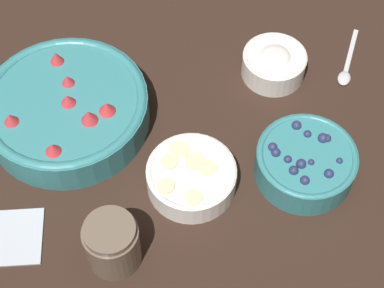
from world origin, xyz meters
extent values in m
plane|color=black|center=(0.00, 0.00, 0.00)|extent=(4.00, 4.00, 0.00)
cylinder|color=teal|center=(0.21, -0.08, 0.03)|extent=(0.26, 0.26, 0.06)
torus|color=teal|center=(0.21, -0.08, 0.05)|extent=(0.26, 0.26, 0.02)
cylinder|color=red|center=(0.21, -0.08, 0.04)|extent=(0.21, 0.21, 0.02)
cone|color=red|center=(0.23, -0.16, 0.07)|extent=(0.03, 0.03, 0.03)
cone|color=red|center=(0.21, -0.12, 0.06)|extent=(0.04, 0.04, 0.02)
cone|color=red|center=(0.29, -0.04, 0.06)|extent=(0.04, 0.04, 0.02)
cone|color=red|center=(0.22, 0.01, 0.06)|extent=(0.04, 0.04, 0.02)
cone|color=red|center=(0.14, -0.06, 0.06)|extent=(0.04, 0.04, 0.02)
cone|color=red|center=(0.20, -0.08, 0.06)|extent=(0.04, 0.04, 0.02)
cone|color=red|center=(0.17, -0.04, 0.07)|extent=(0.04, 0.04, 0.03)
cylinder|color=teal|center=(-0.16, 0.03, 0.03)|extent=(0.15, 0.15, 0.05)
torus|color=teal|center=(-0.16, 0.03, 0.05)|extent=(0.15, 0.15, 0.01)
cylinder|color=navy|center=(-0.16, 0.03, 0.04)|extent=(0.12, 0.12, 0.02)
sphere|color=navy|center=(-0.20, 0.04, 0.05)|extent=(0.01, 0.01, 0.01)
sphere|color=navy|center=(-0.13, 0.06, 0.05)|extent=(0.01, 0.01, 0.01)
sphere|color=navy|center=(-0.19, 0.00, 0.05)|extent=(0.01, 0.01, 0.01)
sphere|color=navy|center=(-0.11, 0.01, 0.05)|extent=(0.01, 0.01, 0.01)
sphere|color=navy|center=(-0.19, 0.06, 0.05)|extent=(0.01, 0.01, 0.01)
sphere|color=navy|center=(-0.19, 0.00, 0.05)|extent=(0.01, 0.01, 0.01)
sphere|color=navy|center=(-0.15, 0.07, 0.05)|extent=(0.01, 0.01, 0.01)
sphere|color=navy|center=(-0.13, 0.04, 0.05)|extent=(0.01, 0.01, 0.01)
sphere|color=navy|center=(-0.15, -0.03, 0.05)|extent=(0.02, 0.02, 0.02)
sphere|color=navy|center=(-0.19, 0.00, 0.05)|extent=(0.02, 0.02, 0.02)
sphere|color=navy|center=(-0.11, 0.02, 0.05)|extent=(0.01, 0.01, 0.01)
sphere|color=navy|center=(-0.15, 0.04, 0.05)|extent=(0.02, 0.02, 0.02)
sphere|color=navy|center=(-0.16, -0.01, 0.05)|extent=(0.01, 0.01, 0.01)
sphere|color=navy|center=(-0.16, 0.04, 0.05)|extent=(0.01, 0.01, 0.01)
cylinder|color=white|center=(0.02, 0.04, 0.02)|extent=(0.14, 0.14, 0.04)
torus|color=white|center=(0.02, 0.04, 0.04)|extent=(0.14, 0.14, 0.01)
cylinder|color=beige|center=(0.02, 0.04, 0.03)|extent=(0.11, 0.11, 0.01)
cylinder|color=beige|center=(0.05, 0.03, 0.04)|extent=(0.03, 0.03, 0.01)
cylinder|color=beige|center=(0.01, 0.03, 0.04)|extent=(0.03, 0.03, 0.01)
cylinder|color=beige|center=(-0.01, 0.04, 0.04)|extent=(0.03, 0.03, 0.01)
cylinder|color=beige|center=(0.01, 0.09, 0.04)|extent=(0.03, 0.03, 0.01)
cylinder|color=beige|center=(0.05, 0.07, 0.04)|extent=(0.03, 0.03, 0.01)
cylinder|color=beige|center=(0.03, 0.01, 0.04)|extent=(0.03, 0.03, 0.00)
cylinder|color=white|center=(-0.13, -0.17, 0.02)|extent=(0.11, 0.11, 0.04)
torus|color=white|center=(-0.13, -0.17, 0.04)|extent=(0.11, 0.11, 0.01)
cylinder|color=white|center=(-0.13, -0.17, 0.04)|extent=(0.09, 0.09, 0.01)
ellipsoid|color=white|center=(-0.13, -0.17, 0.04)|extent=(0.05, 0.05, 0.02)
cylinder|color=brown|center=(0.13, 0.16, 0.04)|extent=(0.08, 0.08, 0.08)
cylinder|color=#3D2316|center=(0.13, 0.16, 0.03)|extent=(0.06, 0.06, 0.06)
cylinder|color=brown|center=(0.13, 0.16, 0.08)|extent=(0.07, 0.07, 0.01)
cube|color=silver|center=(-0.28, -0.22, 0.00)|extent=(0.05, 0.11, 0.01)
ellipsoid|color=silver|center=(-0.25, -0.15, 0.01)|extent=(0.03, 0.04, 0.01)
camera|label=1|loc=(0.03, 0.54, 0.86)|focal=60.00mm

